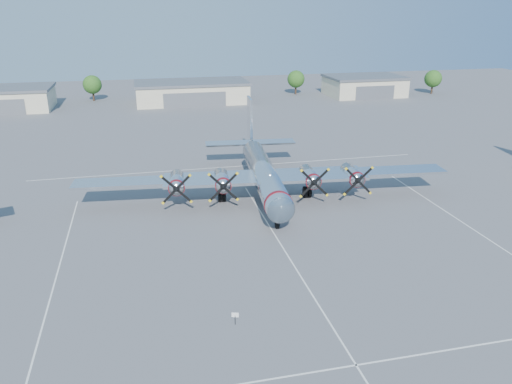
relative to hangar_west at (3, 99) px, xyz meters
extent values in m
plane|color=#5C5C5F|center=(45.00, -81.96, -2.71)|extent=(260.00, 260.00, 0.00)
cube|color=silver|center=(23.00, -86.96, -2.71)|extent=(0.15, 40.00, 0.01)
cube|color=silver|center=(45.00, -86.96, -2.71)|extent=(0.15, 40.00, 0.01)
cube|color=silver|center=(67.00, -86.96, -2.71)|extent=(0.15, 40.00, 0.01)
cube|color=silver|center=(45.00, -103.96, -2.71)|extent=(60.00, 0.15, 0.01)
cube|color=silver|center=(45.00, -56.96, -2.71)|extent=(60.00, 0.15, 0.01)
cube|color=#C3B69B|center=(0.00, 0.04, -0.31)|extent=(22.00, 14.00, 4.80)
cube|color=slate|center=(0.00, 0.04, 2.39)|extent=(22.60, 14.60, 0.60)
cube|color=#C3B69B|center=(45.00, 0.04, -0.31)|extent=(28.00, 14.00, 4.80)
cube|color=slate|center=(45.00, 0.04, 2.39)|extent=(28.60, 14.60, 0.60)
cube|color=slate|center=(45.00, -7.01, -0.91)|extent=(15.40, 0.20, 3.60)
cube|color=#C3B69B|center=(93.00, 0.04, -0.31)|extent=(20.00, 14.00, 4.80)
cube|color=slate|center=(93.00, 0.04, 2.39)|extent=(20.60, 14.60, 0.60)
cube|color=slate|center=(93.00, -7.01, -0.91)|extent=(11.00, 0.20, 3.60)
cylinder|color=#382619|center=(20.00, 8.04, -1.31)|extent=(0.50, 0.50, 2.80)
sphere|color=#254714|center=(20.00, 8.04, 1.53)|extent=(4.80, 4.80, 4.80)
cylinder|color=#382619|center=(75.00, 6.04, -1.31)|extent=(0.50, 0.50, 2.80)
sphere|color=#254714|center=(75.00, 6.04, 1.53)|extent=(4.80, 4.80, 4.80)
cylinder|color=#382619|center=(113.00, -1.96, -1.31)|extent=(0.50, 0.50, 2.80)
sphere|color=#254714|center=(113.00, -1.96, 1.53)|extent=(4.80, 4.80, 4.80)
cylinder|color=black|center=(37.71, -97.41, -2.30)|extent=(0.06, 0.06, 0.82)
cube|color=white|center=(37.71, -97.41, -1.84)|extent=(0.56, 0.20, 0.41)
camera|label=1|loc=(31.81, -129.89, 20.69)|focal=35.00mm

